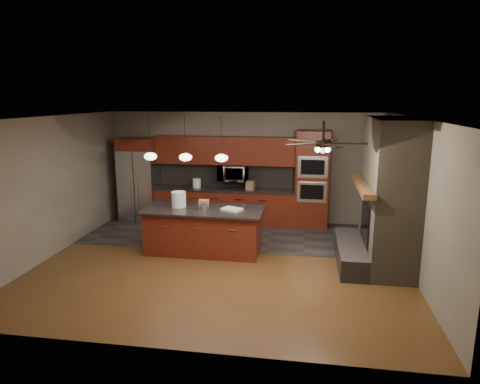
% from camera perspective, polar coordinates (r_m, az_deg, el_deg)
% --- Properties ---
extents(ground, '(7.00, 7.00, 0.00)m').
position_cam_1_polar(ground, '(8.47, -2.30, -9.38)').
color(ground, brown).
rests_on(ground, ground).
extents(ceiling, '(7.00, 6.00, 0.02)m').
position_cam_1_polar(ceiling, '(7.87, -2.48, 9.90)').
color(ceiling, white).
rests_on(ceiling, back_wall).
extents(back_wall, '(7.00, 0.02, 2.80)m').
position_cam_1_polar(back_wall, '(10.96, 0.68, 3.28)').
color(back_wall, gray).
rests_on(back_wall, ground).
extents(right_wall, '(0.02, 6.00, 2.80)m').
position_cam_1_polar(right_wall, '(8.14, 22.56, -0.93)').
color(right_wall, gray).
rests_on(right_wall, ground).
extents(left_wall, '(0.02, 6.00, 2.80)m').
position_cam_1_polar(left_wall, '(9.38, -23.85, 0.63)').
color(left_wall, gray).
rests_on(left_wall, ground).
extents(slate_tile_patch, '(7.00, 2.40, 0.01)m').
position_cam_1_polar(slate_tile_patch, '(10.13, -0.32, -5.61)').
color(slate_tile_patch, '#34312F').
rests_on(slate_tile_patch, ground).
extents(fireplace_column, '(1.30, 2.10, 2.80)m').
position_cam_1_polar(fireplace_column, '(8.45, 18.84, -0.89)').
color(fireplace_column, '#675B49').
rests_on(fireplace_column, ground).
extents(back_cabinetry, '(3.59, 0.64, 2.20)m').
position_cam_1_polar(back_cabinetry, '(10.88, -1.99, 0.50)').
color(back_cabinetry, maroon).
rests_on(back_cabinetry, ground).
extents(oven_tower, '(0.80, 0.63, 2.38)m').
position_cam_1_polar(oven_tower, '(10.58, 9.59, 1.63)').
color(oven_tower, maroon).
rests_on(oven_tower, ground).
extents(microwave, '(0.73, 0.41, 0.50)m').
position_cam_1_polar(microwave, '(10.78, -0.96, 2.58)').
color(microwave, silver).
rests_on(microwave, back_cabinetry).
extents(refrigerator, '(0.93, 0.75, 2.15)m').
position_cam_1_polar(refrigerator, '(11.36, -13.30, 1.61)').
color(refrigerator, silver).
rests_on(refrigerator, ground).
extents(kitchen_island, '(2.47, 1.15, 0.92)m').
position_cam_1_polar(kitchen_island, '(8.94, -4.85, -5.07)').
color(kitchen_island, maroon).
rests_on(kitchen_island, ground).
extents(white_bucket, '(0.36, 0.36, 0.32)m').
position_cam_1_polar(white_bucket, '(8.99, -8.17, -0.98)').
color(white_bucket, white).
rests_on(white_bucket, kitchen_island).
extents(paint_can, '(0.23, 0.23, 0.12)m').
position_cam_1_polar(paint_can, '(8.70, -4.92, -2.04)').
color(paint_can, '#B4B3B9').
rests_on(paint_can, kitchen_island).
extents(paint_tray, '(0.47, 0.41, 0.04)m').
position_cam_1_polar(paint_tray, '(8.67, -1.08, -2.31)').
color(paint_tray, white).
rests_on(paint_tray, kitchen_island).
extents(cardboard_box, '(0.23, 0.19, 0.14)m').
position_cam_1_polar(cardboard_box, '(8.99, -4.84, -1.49)').
color(cardboard_box, '#A17E53').
rests_on(cardboard_box, kitchen_island).
extents(counter_bucket, '(0.24, 0.24, 0.23)m').
position_cam_1_polar(counter_bucket, '(10.98, -5.80, 1.20)').
color(counter_bucket, white).
rests_on(counter_bucket, back_cabinetry).
extents(counter_box, '(0.23, 0.20, 0.22)m').
position_cam_1_polar(counter_box, '(10.66, 1.39, 0.90)').
color(counter_box, olive).
rests_on(counter_box, back_cabinetry).
extents(pendant_left, '(0.26, 0.26, 0.92)m').
position_cam_1_polar(pendant_left, '(9.07, -11.85, 4.69)').
color(pendant_left, black).
rests_on(pendant_left, ceiling).
extents(pendant_center, '(0.26, 0.26, 0.92)m').
position_cam_1_polar(pendant_center, '(8.84, -7.28, 4.65)').
color(pendant_center, black).
rests_on(pendant_center, ceiling).
extents(pendant_right, '(0.26, 0.26, 0.92)m').
position_cam_1_polar(pendant_right, '(8.66, -2.49, 4.58)').
color(pendant_right, black).
rests_on(pendant_right, ceiling).
extents(ceiling_fan, '(1.27, 1.33, 0.41)m').
position_cam_1_polar(ceiling_fan, '(6.95, 11.02, 6.50)').
color(ceiling_fan, black).
rests_on(ceiling_fan, ceiling).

